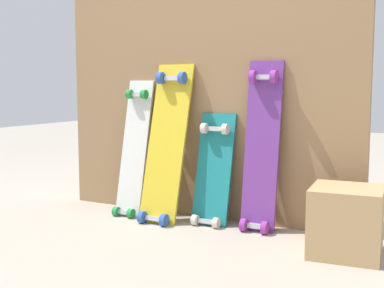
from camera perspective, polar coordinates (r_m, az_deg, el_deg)
ground_plane at (r=2.95m, az=0.65°, el=-8.33°), size 12.00×12.00×0.00m
plywood_wall_panel at (r=2.92m, az=1.32°, el=9.98°), size 1.82×0.04×1.86m
skateboard_white at (r=3.03m, az=-6.52°, el=-1.05°), size 0.17×0.25×0.86m
skateboard_yellow at (r=2.87m, az=-2.96°, el=-0.47°), size 0.23×0.31×0.94m
skateboard_teal at (r=2.81m, az=2.35°, el=-3.49°), size 0.21×0.21×0.67m
skateboard_purple at (r=2.69m, az=7.73°, el=-0.87°), size 0.19×0.20×0.95m
wooden_crate at (r=2.41m, az=16.80°, el=-8.24°), size 0.34×0.34×0.31m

